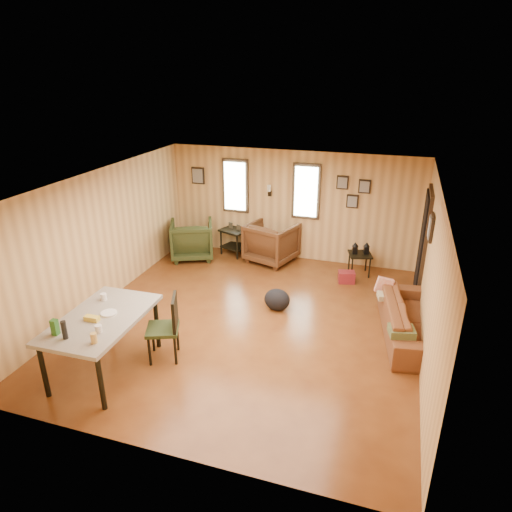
# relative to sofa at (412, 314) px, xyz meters

# --- Properties ---
(room) EXTENTS (5.54, 6.04, 2.44)m
(room) POSITION_rel_sofa_xyz_m (-2.42, -0.09, 0.80)
(room) COLOR brown
(room) RESTS_ON ground
(sofa) EXTENTS (0.93, 2.14, 0.81)m
(sofa) POSITION_rel_sofa_xyz_m (0.00, 0.00, 0.00)
(sofa) COLOR brown
(sofa) RESTS_ON ground
(recliner_brown) EXTENTS (1.17, 1.13, 0.98)m
(recliner_brown) POSITION_rel_sofa_xyz_m (-2.94, 2.27, 0.08)
(recliner_brown) COLOR #4E2D17
(recliner_brown) RESTS_ON ground
(recliner_green) EXTENTS (1.17, 1.15, 0.93)m
(recliner_green) POSITION_rel_sofa_xyz_m (-4.70, 1.93, 0.06)
(recliner_green) COLOR #2B3518
(recliner_green) RESTS_ON ground
(end_table) EXTENTS (0.73, 0.70, 0.74)m
(end_table) POSITION_rel_sofa_xyz_m (-3.85, 2.41, 0.01)
(end_table) COLOR black
(end_table) RESTS_ON ground
(side_table) EXTENTS (0.55, 0.55, 0.71)m
(side_table) POSITION_rel_sofa_xyz_m (-1.02, 2.15, 0.08)
(side_table) COLOR black
(side_table) RESTS_ON ground
(cooler) EXTENTS (0.36, 0.30, 0.23)m
(cooler) POSITION_rel_sofa_xyz_m (-1.22, 1.68, -0.29)
(cooler) COLOR maroon
(cooler) RESTS_ON ground
(backpack) EXTENTS (0.53, 0.44, 0.40)m
(backpack) POSITION_rel_sofa_xyz_m (-2.25, 0.18, -0.21)
(backpack) COLOR black
(backpack) RESTS_ON ground
(sofa_pillows) EXTENTS (0.70, 1.56, 0.32)m
(sofa_pillows) POSITION_rel_sofa_xyz_m (-0.29, -0.11, 0.09)
(sofa_pillows) COLOR #4A532E
(sofa_pillows) RESTS_ON sofa
(dining_table) EXTENTS (1.04, 1.70, 1.10)m
(dining_table) POSITION_rel_sofa_xyz_m (-4.10, -2.23, 0.38)
(dining_table) COLOR gray
(dining_table) RESTS_ON ground
(dining_chair) EXTENTS (0.59, 0.59, 1.00)m
(dining_chair) POSITION_rel_sofa_xyz_m (-3.39, -1.68, 0.16)
(dining_chair) COLOR #2B3518
(dining_chair) RESTS_ON ground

